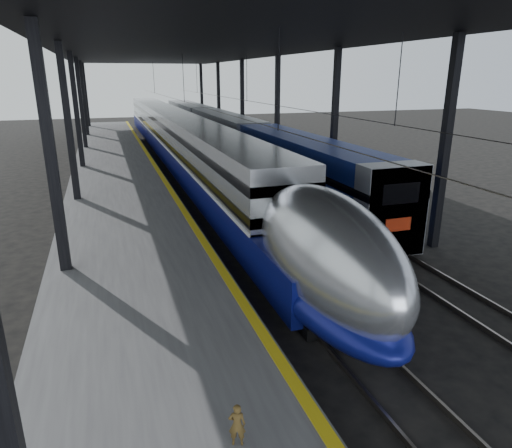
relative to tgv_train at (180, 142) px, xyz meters
name	(u,v)px	position (x,y,z in m)	size (l,w,h in m)	color
ground	(273,340)	(-2.00, -28.34, -2.01)	(160.00, 160.00, 0.00)	black
platform	(119,185)	(-5.50, -8.34, -1.51)	(6.00, 80.00, 1.00)	#4C4C4F
yellow_strip	(161,175)	(-2.70, -8.34, -1.00)	(0.30, 80.00, 0.01)	gold
rails	(235,183)	(2.50, -8.34, -1.93)	(6.52, 80.00, 0.16)	slate
canopy	(194,47)	(-0.10, -8.34, 7.11)	(18.00, 75.00, 9.47)	black
tgv_train	(180,142)	(0.00, 0.00, 0.00)	(3.00, 65.20, 4.29)	silver
second_train	(227,135)	(5.00, 3.12, -0.01)	(2.87, 56.05, 3.95)	navy
child	(237,425)	(-4.36, -32.83, -0.58)	(0.31, 0.20, 0.85)	#533F1B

